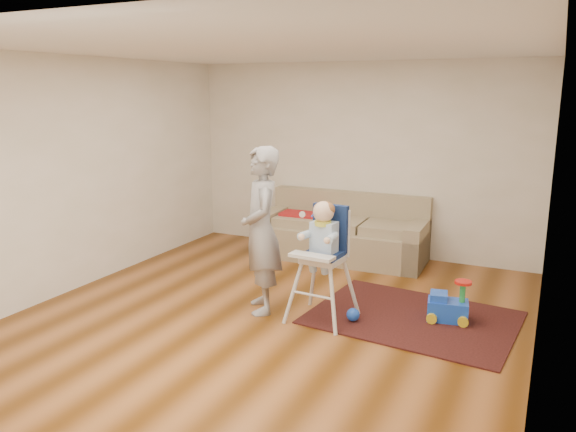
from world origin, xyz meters
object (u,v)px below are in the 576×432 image
at_px(high_chair, 323,263).
at_px(adult, 261,231).
at_px(side_table, 284,229).
at_px(sofa, 342,227).
at_px(toy_ball, 353,315).
at_px(ride_on_toy, 448,300).

relative_size(high_chair, adult, 0.71).
bearing_deg(side_table, adult, -69.32).
bearing_deg(side_table, sofa, -9.34).
bearing_deg(sofa, toy_ball, -68.60).
relative_size(sofa, ride_on_toy, 5.35).
bearing_deg(adult, sofa, 142.38).
xyz_separation_m(toy_ball, high_chair, (-0.32, -0.05, 0.52)).
relative_size(toy_ball, adult, 0.08).
distance_m(side_table, ride_on_toy, 3.26).
distance_m(side_table, toy_ball, 2.91).
bearing_deg(adult, side_table, 165.98).
relative_size(side_table, ride_on_toy, 1.25).
xyz_separation_m(sofa, high_chair, (0.57, -2.11, 0.16)).
bearing_deg(sofa, adult, -94.78).
xyz_separation_m(sofa, ride_on_toy, (1.74, -1.62, -0.21)).
xyz_separation_m(ride_on_toy, adult, (-1.85, -0.54, 0.64)).
bearing_deg(adult, high_chair, 59.17).
relative_size(ride_on_toy, high_chair, 0.35).
bearing_deg(sofa, high_chair, -76.81).
relative_size(sofa, adult, 1.33).
distance_m(toy_ball, adult, 1.28).
relative_size(side_table, high_chair, 0.44).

